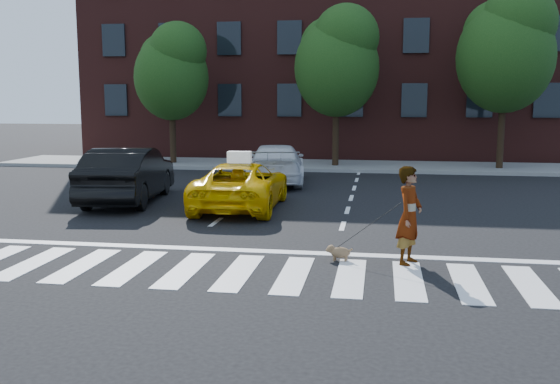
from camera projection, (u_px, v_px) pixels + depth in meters
name	position (u px, v px, depth m)	size (l,w,h in m)	color
ground	(239.00, 273.00, 11.21)	(120.00, 120.00, 0.00)	black
crosswalk	(239.00, 272.00, 11.21)	(13.00, 2.40, 0.01)	silver
stop_line	(256.00, 251.00, 12.78)	(12.00, 0.30, 0.01)	silver
sidewalk_far	(325.00, 165.00, 28.29)	(30.00, 4.00, 0.15)	slate
building	(338.00, 46.00, 34.72)	(26.00, 10.00, 12.00)	#4A1E1A
tree_left	(172.00, 68.00, 28.24)	(3.39, 3.38, 6.50)	black
tree_mid	(337.00, 57.00, 26.99)	(3.69, 3.69, 7.10)	black
tree_right	(506.00, 45.00, 25.83)	(4.00, 4.00, 7.70)	black
taxi	(241.00, 185.00, 17.63)	(2.19, 4.76, 1.32)	#E1AD04
black_sedan	(128.00, 175.00, 18.71)	(1.75, 5.02, 1.66)	black
white_suv	(276.00, 164.00, 22.83)	(2.01, 4.95, 1.44)	silver
woman	(409.00, 216.00, 11.67)	(0.68, 0.44, 1.86)	#999999
dog	(338.00, 252.00, 12.00)	(0.53, 0.25, 0.30)	#95714C
taxi_sign	(239.00, 157.00, 17.31)	(0.65, 0.28, 0.32)	white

